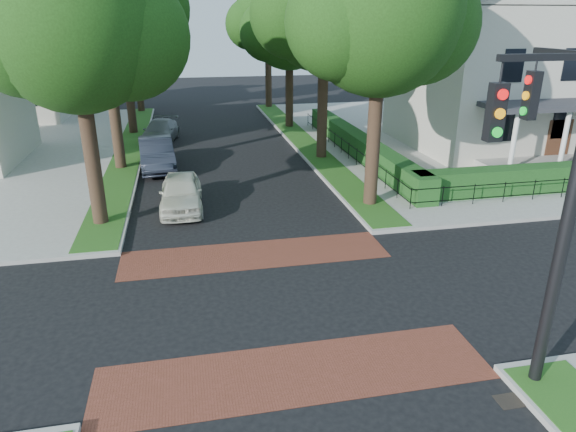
% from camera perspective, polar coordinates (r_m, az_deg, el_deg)
% --- Properties ---
extents(ground, '(120.00, 120.00, 0.00)m').
position_cam_1_polar(ground, '(14.83, -1.88, -9.54)').
color(ground, black).
rests_on(ground, ground).
extents(sidewalk_ne, '(30.00, 30.00, 0.15)m').
position_cam_1_polar(sidewalk_ne, '(38.98, 22.60, 8.49)').
color(sidewalk_ne, gray).
rests_on(sidewalk_ne, ground).
extents(crosswalk_far, '(9.00, 2.20, 0.01)m').
position_cam_1_polar(crosswalk_far, '(17.62, -3.66, -4.29)').
color(crosswalk_far, brown).
rests_on(crosswalk_far, ground).
extents(crosswalk_near, '(9.00, 2.20, 0.01)m').
position_cam_1_polar(crosswalk_near, '(12.23, 0.80, -17.05)').
color(crosswalk_near, brown).
rests_on(crosswalk_near, ground).
extents(storm_drain, '(0.65, 0.45, 0.01)m').
position_cam_1_polar(storm_drain, '(12.47, 23.58, -18.29)').
color(storm_drain, black).
rests_on(storm_drain, ground).
extents(grass_strip_ne, '(1.60, 29.80, 0.02)m').
position_cam_1_polar(grass_strip_ne, '(33.38, 1.70, 8.35)').
color(grass_strip_ne, '#1C4E16').
rests_on(grass_strip_ne, sidewalk_ne).
extents(grass_strip_nw, '(1.60, 29.80, 0.02)m').
position_cam_1_polar(grass_strip_nw, '(32.70, -17.21, 7.14)').
color(grass_strip_nw, '#1C4E16').
rests_on(grass_strip_nw, sidewalk_nw).
extents(tree_right_near, '(7.75, 6.67, 10.66)m').
position_cam_1_polar(tree_right_near, '(21.25, 10.34, 21.02)').
color(tree_right_near, black).
rests_on(tree_right_near, sidewalk_ne).
extents(tree_right_mid, '(8.25, 7.09, 11.22)m').
position_cam_1_polar(tree_right_mid, '(28.87, 4.20, 21.96)').
color(tree_right_mid, black).
rests_on(tree_right_mid, sidewalk_ne).
extents(tree_right_far, '(7.25, 6.23, 9.74)m').
position_cam_1_polar(tree_right_far, '(37.60, 0.24, 20.18)').
color(tree_right_far, black).
rests_on(tree_right_far, sidewalk_ne).
extents(tree_right_back, '(7.50, 6.45, 10.20)m').
position_cam_1_polar(tree_right_back, '(46.45, -2.19, 20.80)').
color(tree_right_back, black).
rests_on(tree_right_back, sidewalk_ne).
extents(tree_left_near, '(7.50, 6.45, 10.20)m').
position_cam_1_polar(tree_left_near, '(20.08, -22.32, 18.84)').
color(tree_left_near, black).
rests_on(tree_left_near, sidewalk_nw).
extents(tree_left_mid, '(8.00, 6.88, 11.48)m').
position_cam_1_polar(tree_left_mid, '(28.02, -19.79, 21.63)').
color(tree_left_mid, black).
rests_on(tree_left_mid, sidewalk_nw).
extents(tree_left_far, '(7.00, 6.02, 9.86)m').
position_cam_1_polar(tree_left_far, '(36.94, -17.78, 19.56)').
color(tree_left_far, black).
rests_on(tree_left_far, sidewalk_nw).
extents(tree_left_back, '(7.75, 6.66, 10.44)m').
position_cam_1_polar(tree_left_back, '(45.93, -16.76, 20.17)').
color(tree_left_back, black).
rests_on(tree_left_back, sidewalk_nw).
extents(hedge_main_road, '(1.00, 18.00, 1.20)m').
position_cam_1_polar(hedge_main_road, '(30.05, 7.83, 7.87)').
color(hedge_main_road, '#184016').
rests_on(hedge_main_road, sidewalk_ne).
extents(fence_main_road, '(0.06, 18.00, 0.90)m').
position_cam_1_polar(fence_main_road, '(29.83, 6.35, 7.54)').
color(fence_main_road, black).
rests_on(fence_main_road, sidewalk_ne).
extents(house_victorian, '(13.00, 13.05, 12.48)m').
position_cam_1_polar(house_victorian, '(34.61, 24.02, 16.90)').
color(house_victorian, beige).
rests_on(house_victorian, sidewalk_ne).
extents(traffic_signal, '(2.17, 2.00, 8.00)m').
position_cam_1_polar(traffic_signal, '(11.11, 27.93, 3.72)').
color(traffic_signal, black).
rests_on(traffic_signal, sidewalk_se).
extents(parked_car_front, '(1.81, 4.33, 1.46)m').
position_cam_1_polar(parked_car_front, '(21.96, -11.80, 2.58)').
color(parked_car_front, silver).
rests_on(parked_car_front, ground).
extents(parked_car_middle, '(2.14, 5.05, 1.62)m').
position_cam_1_polar(parked_car_middle, '(28.25, -14.40, 6.68)').
color(parked_car_middle, '#212632').
rests_on(parked_car_middle, ground).
extents(parked_car_rear, '(2.70, 5.02, 1.38)m').
position_cam_1_polar(parked_car_rear, '(34.56, -14.02, 9.09)').
color(parked_car_rear, gray).
rests_on(parked_car_rear, ground).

